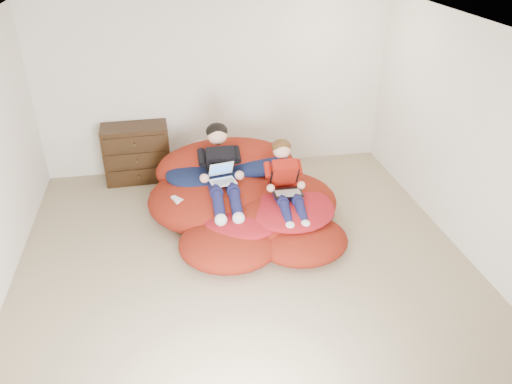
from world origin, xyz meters
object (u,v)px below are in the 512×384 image
at_px(dresser, 137,153).
at_px(laptop_white, 222,176).
at_px(beanbag_pile, 243,198).
at_px(laptop_black, 286,186).
at_px(younger_boy, 286,179).
at_px(older_boy, 221,167).

xyz_separation_m(dresser, laptop_white, (1.07, -1.36, 0.22)).
bearing_deg(beanbag_pile, laptop_black, -33.43).
bearing_deg(laptop_white, younger_boy, -16.29).
xyz_separation_m(beanbag_pile, laptop_white, (-0.26, -0.06, 0.37)).
height_order(dresser, younger_boy, younger_boy).
relative_size(dresser, younger_boy, 0.88).
distance_m(dresser, older_boy, 1.68).
xyz_separation_m(dresser, laptop_black, (1.81, -1.62, 0.15)).
xyz_separation_m(younger_boy, laptop_black, (0.00, -0.04, -0.07)).
relative_size(laptop_white, laptop_black, 1.00).
bearing_deg(dresser, laptop_black, -41.81).
distance_m(older_boy, laptop_black, 0.83).
bearing_deg(older_boy, laptop_black, -25.61).
height_order(older_boy, laptop_black, older_boy).
bearing_deg(laptop_black, laptop_white, 160.76).
height_order(younger_boy, laptop_white, younger_boy).
distance_m(dresser, beanbag_pile, 1.87).
bearing_deg(beanbag_pile, older_boy, 171.75).
relative_size(dresser, laptop_white, 2.61).
height_order(older_boy, laptop_white, older_boy).
distance_m(laptop_white, laptop_black, 0.78).
distance_m(dresser, laptop_white, 1.74).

